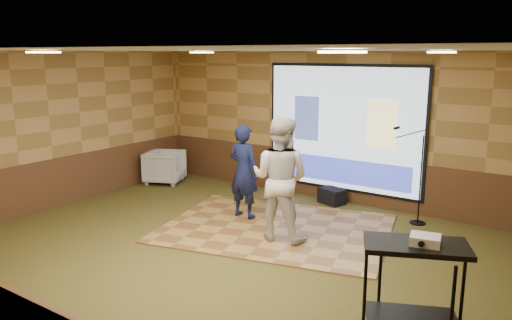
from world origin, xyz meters
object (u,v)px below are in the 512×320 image
Objects in this scene: projector_screen at (343,130)px; projector at (425,240)px; player_right at (280,179)px; banquet_chair at (165,167)px; dance_floor at (276,228)px; player_left at (244,171)px; av_table at (415,271)px; mic_stand at (416,196)px; duffel_bag at (332,196)px.

projector_screen is 5.06m from projector.
projector_screen is 1.67× the size of player_right.
projector_screen is 4.02× the size of banquet_chair.
banquet_chair is (-6.82, 3.27, -0.76)m from projector.
projector_screen reaches higher than dance_floor.
player_left is 5.88× the size of projector.
projector is at bearing -34.32° from dance_floor.
player_left is 4.38m from av_table.
av_table is (2.97, -2.09, 0.77)m from dance_floor.
banquet_chair is (-4.09, 1.58, -0.64)m from player_right.
mic_stand reaches higher than projector.
av_table is 0.36m from projector.
player_right is at bearing -134.98° from banquet_chair.
duffel_bag is at bearing -115.76° from player_left.
player_left is at bearing -117.52° from projector_screen.
banquet_chair is 1.65× the size of duffel_bag.
dance_floor is (-0.22, -2.11, -1.46)m from projector_screen.
av_table is 2.16× the size of duffel_bag.
av_table is at bearing -35.17° from dance_floor.
projector_screen is at bearing 70.37° from duffel_bag.
projector_screen is 1.94× the size of mic_stand.
banquet_chair is (-2.99, 1.02, -0.50)m from player_left.
player_left is 3.20m from banquet_chair.
projector_screen reaches higher than duffel_bag.
player_right is at bearing 147.38° from av_table.
banquet_chair is at bearing 162.51° from dance_floor.
player_right is 1.83× the size of av_table.
player_right is 6.86× the size of projector.
player_right is 3.95× the size of duffel_bag.
player_left reaches higher than banquet_chair.
dance_floor is 7.47× the size of duffel_bag.
projector is at bearing -56.01° from projector_screen.
projector_screen reaches higher than av_table.
av_table is (2.75, -4.20, -0.69)m from projector_screen.
player_left is 0.99× the size of mic_stand.
mic_stand is (1.65, -0.46, -0.98)m from projector_screen.
dance_floor is 2.20× the size of player_left.
player_right reaches higher than dance_floor.
mic_stand is at bearing -148.10° from player_left.
av_table is (2.66, -1.70, -0.23)m from player_right.
projector is 0.17× the size of mic_stand.
projector_screen is at bearing -114.79° from player_left.
player_right is 4.43m from banquet_chair.
projector_screen is 2.27m from player_left.
duffel_bag is (3.92, 0.69, -0.22)m from banquet_chair.
dance_floor is at bearing -131.34° from banquet_chair.
mic_stand is (1.56, 2.04, -0.53)m from player_right.
banquet_chair is (-3.78, 1.19, 0.36)m from dance_floor.
banquet_chair is at bearing 154.06° from av_table.
dance_floor is 3.71m from av_table.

